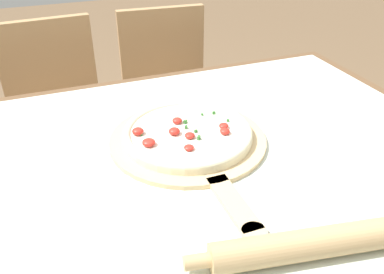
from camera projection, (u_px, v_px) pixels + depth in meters
The scene contains 7 objects.
dining_table at pixel (183, 189), 1.02m from camera, with size 1.49×1.03×0.76m.
towel_cloth at pixel (183, 158), 0.97m from camera, with size 1.41×0.95×0.00m.
pizza_peel at pixel (190, 143), 1.02m from camera, with size 0.40×0.57×0.01m.
pizza at pixel (187, 133), 1.02m from camera, with size 0.32×0.32×0.04m.
rolling_pin at pixel (315, 243), 0.70m from camera, with size 0.46×0.12×0.05m.
chair_left at pixel (59, 113), 1.70m from camera, with size 0.43×0.43×0.88m.
chair_right at pixel (168, 95), 1.85m from camera, with size 0.43×0.43×0.88m.
Camera 1 is at (-0.27, -0.76, 1.31)m, focal length 38.00 mm.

